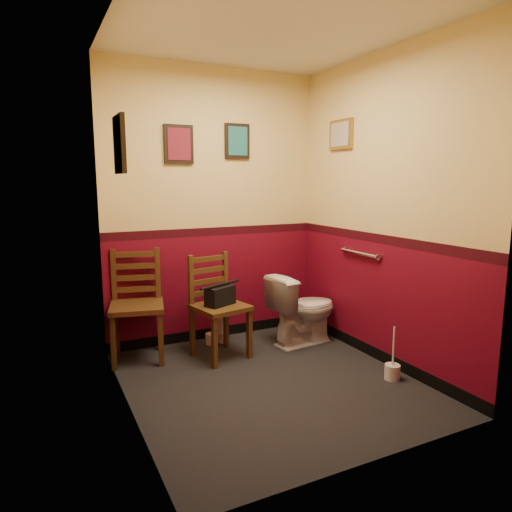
{
  "coord_description": "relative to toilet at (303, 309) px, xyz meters",
  "views": [
    {
      "loc": [
        -1.64,
        -3.07,
        1.62
      ],
      "look_at": [
        0.0,
        0.25,
        1.0
      ],
      "focal_mm": 32.0,
      "sensor_mm": 36.0,
      "label": 1
    }
  ],
  "objects": [
    {
      "name": "toilet_brush",
      "position": [
        0.21,
        -1.05,
        -0.28
      ],
      "size": [
        0.13,
        0.13,
        0.45
      ],
      "color": "silver",
      "rests_on": "floor"
    },
    {
      "name": "toilet",
      "position": [
        0.0,
        0.0,
        0.0
      ],
      "size": [
        0.75,
        0.47,
        0.7
      ],
      "primitive_type": "imported",
      "rotation": [
        0.0,
        0.0,
        1.68
      ],
      "color": "white",
      "rests_on": "floor"
    },
    {
      "name": "framed_print_back_b",
      "position": [
        -0.47,
        0.53,
        1.65
      ],
      "size": [
        0.26,
        0.04,
        0.34
      ],
      "color": "black",
      "rests_on": "wall_back"
    },
    {
      "name": "framed_print_right",
      "position": [
        0.36,
        -0.05,
        1.7
      ],
      "size": [
        0.04,
        0.34,
        0.28
      ],
      "color": "olive",
      "rests_on": "wall_right"
    },
    {
      "name": "floor",
      "position": [
        -0.72,
        -0.65,
        -0.35
      ],
      "size": [
        2.2,
        2.4,
        0.0
      ],
      "primitive_type": "cube",
      "color": "black",
      "rests_on": "ground"
    },
    {
      "name": "chair_right",
      "position": [
        -0.88,
        0.07,
        0.13
      ],
      "size": [
        0.52,
        0.52,
        0.95
      ],
      "rotation": [
        0.0,
        0.0,
        0.21
      ],
      "color": "#543719",
      "rests_on": "floor"
    },
    {
      "name": "wall_front",
      "position": [
        -0.72,
        -1.85,
        1.0
      ],
      "size": [
        2.2,
        0.0,
        2.7
      ],
      "primitive_type": "cube",
      "rotation": [
        -1.57,
        0.0,
        0.0
      ],
      "color": "#5D081A",
      "rests_on": "ground"
    },
    {
      "name": "grab_bar",
      "position": [
        0.35,
        -0.4,
        0.6
      ],
      "size": [
        0.05,
        0.56,
        0.06
      ],
      "color": "silver",
      "rests_on": "wall_right"
    },
    {
      "name": "wall_right",
      "position": [
        0.38,
        -0.65,
        1.0
      ],
      "size": [
        0.0,
        2.4,
        2.7
      ],
      "primitive_type": "cube",
      "rotation": [
        1.57,
        0.0,
        -1.57
      ],
      "color": "#5D081A",
      "rests_on": "ground"
    },
    {
      "name": "chair_left",
      "position": [
        -1.56,
        0.34,
        0.15
      ],
      "size": [
        0.56,
        0.56,
        1.0
      ],
      "rotation": [
        0.0,
        0.0,
        -0.23
      ],
      "color": "#543719",
      "rests_on": "floor"
    },
    {
      "name": "handbag",
      "position": [
        -0.87,
        0.03,
        0.24
      ],
      "size": [
        0.31,
        0.24,
        0.2
      ],
      "rotation": [
        0.0,
        0.0,
        0.42
      ],
      "color": "black",
      "rests_on": "chair_right"
    },
    {
      "name": "ceiling",
      "position": [
        -0.72,
        -0.65,
        2.35
      ],
      "size": [
        2.2,
        2.4,
        0.0
      ],
      "primitive_type": "cube",
      "rotation": [
        3.14,
        0.0,
        0.0
      ],
      "color": "silver",
      "rests_on": "ground"
    },
    {
      "name": "tp_stack",
      "position": [
        -0.77,
        0.37,
        -0.17
      ],
      "size": [
        0.24,
        0.15,
        0.42
      ],
      "color": "silver",
      "rests_on": "floor"
    },
    {
      "name": "wall_back",
      "position": [
        -0.72,
        0.55,
        1.0
      ],
      "size": [
        2.2,
        0.0,
        2.7
      ],
      "primitive_type": "cube",
      "rotation": [
        1.57,
        0.0,
        0.0
      ],
      "color": "#5D081A",
      "rests_on": "ground"
    },
    {
      "name": "framed_print_left",
      "position": [
        -1.8,
        -0.55,
        1.5
      ],
      "size": [
        0.04,
        0.3,
        0.38
      ],
      "color": "black",
      "rests_on": "wall_left"
    },
    {
      "name": "framed_print_back_a",
      "position": [
        -1.07,
        0.53,
        1.6
      ],
      "size": [
        0.28,
        0.04,
        0.36
      ],
      "color": "black",
      "rests_on": "wall_back"
    },
    {
      "name": "wall_left",
      "position": [
        -1.82,
        -0.65,
        1.0
      ],
      "size": [
        0.0,
        2.4,
        2.7
      ],
      "primitive_type": "cube",
      "rotation": [
        1.57,
        0.0,
        1.57
      ],
      "color": "#5D081A",
      "rests_on": "ground"
    }
  ]
}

